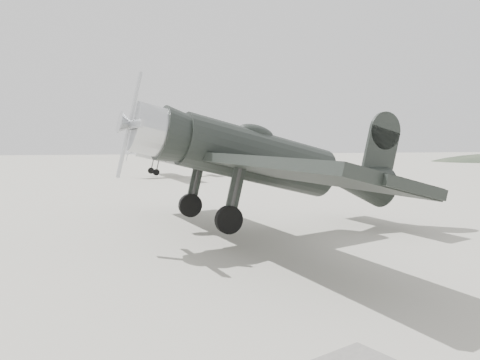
# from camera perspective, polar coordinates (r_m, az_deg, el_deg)

# --- Properties ---
(ground) EXTENTS (160.00, 160.00, 0.00)m
(ground) POSITION_cam_1_polar(r_m,az_deg,el_deg) (16.18, -4.13, -5.82)
(ground) COLOR #9B9989
(ground) RESTS_ON ground
(lowwing_monoplane) EXTENTS (9.97, 13.77, 4.43)m
(lowwing_monoplane) POSITION_cam_1_polar(r_m,az_deg,el_deg) (14.75, 3.64, 2.30)
(lowwing_monoplane) COLOR black
(lowwing_monoplane) RESTS_ON ground
(highwing_monoplane) EXTENTS (7.31, 10.24, 2.89)m
(highwing_monoplane) POSITION_cam_1_polar(r_m,az_deg,el_deg) (38.29, -8.58, 3.11)
(highwing_monoplane) COLOR #A9ACAF
(highwing_monoplane) RESTS_ON ground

